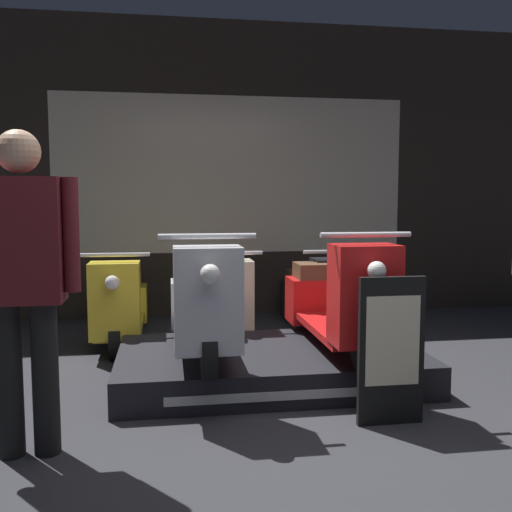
{
  "coord_description": "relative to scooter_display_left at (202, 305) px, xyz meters",
  "views": [
    {
      "loc": [
        -0.71,
        -2.76,
        1.27
      ],
      "look_at": [
        -0.0,
        1.78,
        0.82
      ],
      "focal_mm": 40.0,
      "sensor_mm": 36.0,
      "label": 1
    }
  ],
  "objects": [
    {
      "name": "price_sign_board",
      "position": [
        1.01,
        -0.84,
        -0.13
      ],
      "size": [
        0.38,
        0.04,
        0.85
      ],
      "color": "black",
      "rests_on": "ground_plane"
    },
    {
      "name": "scooter_display_right",
      "position": [
        0.95,
        0.0,
        0.0
      ],
      "size": [
        0.56,
        1.63,
        0.86
      ],
      "color": "black",
      "rests_on": "display_platform"
    },
    {
      "name": "display_platform",
      "position": [
        0.47,
        0.04,
        -0.45
      ],
      "size": [
        2.11,
        1.22,
        0.22
      ],
      "color": "black",
      "rests_on": "ground_plane"
    },
    {
      "name": "scooter_backrow_2",
      "position": [
        1.17,
        1.34,
        -0.22
      ],
      "size": [
        0.56,
        1.63,
        0.86
      ],
      "color": "black",
      "rests_on": "ground_plane"
    },
    {
      "name": "person_left_browsing",
      "position": [
        -0.93,
        -0.94,
        0.37
      ],
      "size": [
        0.54,
        0.21,
        1.61
      ],
      "color": "black",
      "rests_on": "ground_plane"
    },
    {
      "name": "ground_plane",
      "position": [
        0.49,
        -1.07,
        -0.56
      ],
      "size": [
        30.0,
        30.0,
        0.0
      ],
      "primitive_type": "plane",
      "color": "#2D2D33"
    },
    {
      "name": "shop_wall_back",
      "position": [
        0.49,
        2.46,
        1.04
      ],
      "size": [
        6.95,
        0.09,
        3.2
      ],
      "color": "#28231E",
      "rests_on": "ground_plane"
    },
    {
      "name": "scooter_backrow_0",
      "position": [
        -0.65,
        1.34,
        -0.22
      ],
      "size": [
        0.56,
        1.63,
        0.86
      ],
      "color": "black",
      "rests_on": "ground_plane"
    },
    {
      "name": "scooter_backrow_1",
      "position": [
        0.26,
        1.34,
        -0.22
      ],
      "size": [
        0.56,
        1.63,
        0.86
      ],
      "color": "black",
      "rests_on": "ground_plane"
    },
    {
      "name": "scooter_display_left",
      "position": [
        0.0,
        0.0,
        0.0
      ],
      "size": [
        0.56,
        1.63,
        0.86
      ],
      "color": "black",
      "rests_on": "display_platform"
    }
  ]
}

